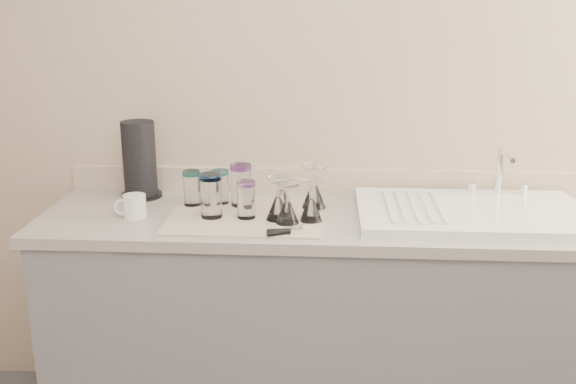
# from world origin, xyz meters

# --- Properties ---
(room_envelope) EXTENTS (3.54, 3.50, 2.52)m
(room_envelope) POSITION_xyz_m (0.00, 0.00, 1.56)
(room_envelope) COLOR #57565C
(room_envelope) RESTS_ON ground
(counter_unit) EXTENTS (2.06, 0.62, 0.90)m
(counter_unit) POSITION_xyz_m (0.00, 1.20, 0.45)
(counter_unit) COLOR slate
(counter_unit) RESTS_ON ground
(sink_unit) EXTENTS (0.82, 0.50, 0.22)m
(sink_unit) POSITION_xyz_m (0.55, 1.20, 0.92)
(sink_unit) COLOR white
(sink_unit) RESTS_ON counter_unit
(dish_towel) EXTENTS (0.55, 0.42, 0.01)m
(dish_towel) POSITION_xyz_m (-0.27, 1.15, 0.90)
(dish_towel) COLOR beige
(dish_towel) RESTS_ON counter_unit
(tumbler_teal) EXTENTS (0.07, 0.07, 0.13)m
(tumbler_teal) POSITION_xyz_m (-0.49, 1.27, 0.98)
(tumbler_teal) COLOR white
(tumbler_teal) RESTS_ON dish_towel
(tumbler_cyan) EXTENTS (0.07, 0.07, 0.13)m
(tumbler_cyan) POSITION_xyz_m (-0.38, 1.30, 0.97)
(tumbler_cyan) COLOR white
(tumbler_cyan) RESTS_ON dish_towel
(tumbler_purple) EXTENTS (0.08, 0.08, 0.16)m
(tumbler_purple) POSITION_xyz_m (-0.30, 1.27, 0.99)
(tumbler_purple) COLOR white
(tumbler_purple) RESTS_ON dish_towel
(tumbler_blue) EXTENTS (0.08, 0.08, 0.16)m
(tumbler_blue) POSITION_xyz_m (-0.39, 1.13, 0.99)
(tumbler_blue) COLOR white
(tumbler_blue) RESTS_ON dish_towel
(tumbler_lavender) EXTENTS (0.07, 0.07, 0.14)m
(tumbler_lavender) POSITION_xyz_m (-0.26, 1.13, 0.98)
(tumbler_lavender) COLOR white
(tumbler_lavender) RESTS_ON dish_towel
(goblet_back_left) EXTENTS (0.07, 0.07, 0.12)m
(goblet_back_left) POSITION_xyz_m (-0.14, 1.27, 0.95)
(goblet_back_left) COLOR white
(goblet_back_left) RESTS_ON dish_towel
(goblet_back_right) EXTENTS (0.09, 0.09, 0.16)m
(goblet_back_right) POSITION_xyz_m (-0.02, 1.26, 0.96)
(goblet_back_right) COLOR white
(goblet_back_right) RESTS_ON dish_towel
(goblet_front_left) EXTENTS (0.09, 0.09, 0.15)m
(goblet_front_left) POSITION_xyz_m (-0.15, 1.12, 0.96)
(goblet_front_left) COLOR white
(goblet_front_left) RESTS_ON dish_towel
(goblet_front_right) EXTENTS (0.08, 0.08, 0.15)m
(goblet_front_right) POSITION_xyz_m (-0.03, 1.11, 0.96)
(goblet_front_right) COLOR white
(goblet_front_right) RESTS_ON dish_towel
(goblet_extra) EXTENTS (0.08, 0.08, 0.15)m
(goblet_extra) POSITION_xyz_m (-0.11, 1.08, 0.96)
(goblet_extra) COLOR white
(goblet_extra) RESTS_ON dish_towel
(can_opener) EXTENTS (0.13, 0.07, 0.02)m
(can_opener) POSITION_xyz_m (-0.11, 0.97, 0.92)
(can_opener) COLOR silver
(can_opener) RESTS_ON dish_towel
(white_mug) EXTENTS (0.12, 0.10, 0.08)m
(white_mug) POSITION_xyz_m (-0.67, 1.13, 0.94)
(white_mug) COLOR white
(white_mug) RESTS_ON counter_unit
(paper_towel_roll) EXTENTS (0.16, 0.16, 0.31)m
(paper_towel_roll) POSITION_xyz_m (-0.72, 1.38, 1.05)
(paper_towel_roll) COLOR black
(paper_towel_roll) RESTS_ON counter_unit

